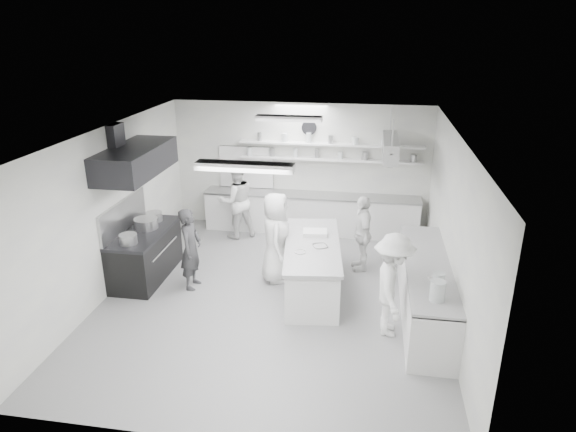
% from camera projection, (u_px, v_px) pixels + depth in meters
% --- Properties ---
extents(floor, '(6.00, 7.00, 0.02)m').
position_uv_depth(floor, '(273.00, 297.00, 9.30)').
color(floor, gray).
rests_on(floor, ground).
extents(ceiling, '(6.00, 7.00, 0.02)m').
position_uv_depth(ceiling, '(271.00, 133.00, 8.23)').
color(ceiling, white).
rests_on(ceiling, wall_back).
extents(wall_back, '(6.00, 0.04, 3.00)m').
position_uv_depth(wall_back, '(300.00, 167.00, 12.00)').
color(wall_back, silver).
rests_on(wall_back, floor).
extents(wall_front, '(6.00, 0.04, 3.00)m').
position_uv_depth(wall_front, '(212.00, 335.00, 5.54)').
color(wall_front, silver).
rests_on(wall_front, floor).
extents(wall_left, '(0.04, 7.00, 3.00)m').
position_uv_depth(wall_left, '(110.00, 211.00, 9.22)').
color(wall_left, silver).
rests_on(wall_left, floor).
extents(wall_right, '(0.04, 7.00, 3.00)m').
position_uv_depth(wall_right, '(452.00, 231.00, 8.32)').
color(wall_right, silver).
rests_on(wall_right, floor).
extents(stove, '(0.80, 1.80, 0.90)m').
position_uv_depth(stove, '(146.00, 255.00, 9.90)').
color(stove, black).
rests_on(stove, floor).
extents(exhaust_hood, '(0.85, 2.00, 0.50)m').
position_uv_depth(exhaust_hood, '(135.00, 160.00, 9.22)').
color(exhaust_hood, black).
rests_on(exhaust_hood, wall_left).
extents(back_counter, '(5.00, 0.60, 0.92)m').
position_uv_depth(back_counter, '(311.00, 213.00, 12.04)').
color(back_counter, silver).
rests_on(back_counter, floor).
extents(shelf_lower, '(4.20, 0.26, 0.04)m').
position_uv_depth(shelf_lower, '(330.00, 159.00, 11.68)').
color(shelf_lower, silver).
rests_on(shelf_lower, wall_back).
extents(shelf_upper, '(4.20, 0.26, 0.04)m').
position_uv_depth(shelf_upper, '(330.00, 144.00, 11.56)').
color(shelf_upper, silver).
rests_on(shelf_upper, wall_back).
extents(pass_through_window, '(1.30, 0.04, 1.00)m').
position_uv_depth(pass_through_window, '(247.00, 167.00, 12.19)').
color(pass_through_window, black).
rests_on(pass_through_window, wall_back).
extents(wall_clock, '(0.32, 0.05, 0.32)m').
position_uv_depth(wall_clock, '(309.00, 128.00, 11.59)').
color(wall_clock, white).
rests_on(wall_clock, wall_back).
extents(right_counter, '(0.74, 3.30, 0.94)m').
position_uv_depth(right_counter, '(426.00, 291.00, 8.55)').
color(right_counter, silver).
rests_on(right_counter, floor).
extents(pot_rack, '(0.30, 1.60, 0.40)m').
position_uv_depth(pot_rack, '(390.00, 147.00, 10.40)').
color(pot_rack, '#A3A3A4').
rests_on(pot_rack, ceiling).
extents(light_fixture_front, '(1.30, 0.25, 0.10)m').
position_uv_depth(light_fixture_front, '(245.00, 166.00, 6.59)').
color(light_fixture_front, silver).
rests_on(light_fixture_front, ceiling).
extents(light_fixture_rear, '(1.30, 0.25, 0.10)m').
position_uv_depth(light_fixture_rear, '(289.00, 118.00, 9.92)').
color(light_fixture_rear, silver).
rests_on(light_fixture_rear, ceiling).
extents(prep_island, '(1.19, 2.51, 0.89)m').
position_uv_depth(prep_island, '(312.00, 268.00, 9.38)').
color(prep_island, silver).
rests_on(prep_island, floor).
extents(stove_pot, '(0.46, 0.46, 0.24)m').
position_uv_depth(stove_pot, '(146.00, 224.00, 9.84)').
color(stove_pot, '#A3A3A4').
rests_on(stove_pot, stove).
extents(cook_stove, '(0.39, 0.58, 1.56)m').
position_uv_depth(cook_stove, '(191.00, 249.00, 9.39)').
color(cook_stove, '#313133').
rests_on(cook_stove, floor).
extents(cook_back, '(1.08, 1.03, 1.77)m').
position_uv_depth(cook_back, '(236.00, 201.00, 11.62)').
color(cook_back, white).
rests_on(cook_back, floor).
extents(cook_island_left, '(0.70, 0.94, 1.76)m').
position_uv_depth(cook_island_left, '(276.00, 237.00, 9.64)').
color(cook_island_left, white).
rests_on(cook_island_left, floor).
extents(cook_island_right, '(0.52, 0.96, 1.55)m').
position_uv_depth(cook_island_right, '(362.00, 233.00, 10.10)').
color(cook_island_right, white).
rests_on(cook_island_right, floor).
extents(cook_right, '(0.67, 1.12, 1.70)m').
position_uv_depth(cook_right, '(392.00, 285.00, 7.94)').
color(cook_right, white).
rests_on(cook_right, floor).
extents(bowl_island_a, '(0.36, 0.36, 0.07)m').
position_uv_depth(bowl_island_a, '(320.00, 247.00, 9.12)').
color(bowl_island_a, '#A3A3A4').
rests_on(bowl_island_a, prep_island).
extents(bowl_island_b, '(0.25, 0.25, 0.06)m').
position_uv_depth(bowl_island_b, '(300.00, 253.00, 8.87)').
color(bowl_island_b, silver).
rests_on(bowl_island_b, prep_island).
extents(bowl_right, '(0.29, 0.29, 0.06)m').
position_uv_depth(bowl_right, '(436.00, 280.00, 7.84)').
color(bowl_right, silver).
rests_on(bowl_right, right_counter).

